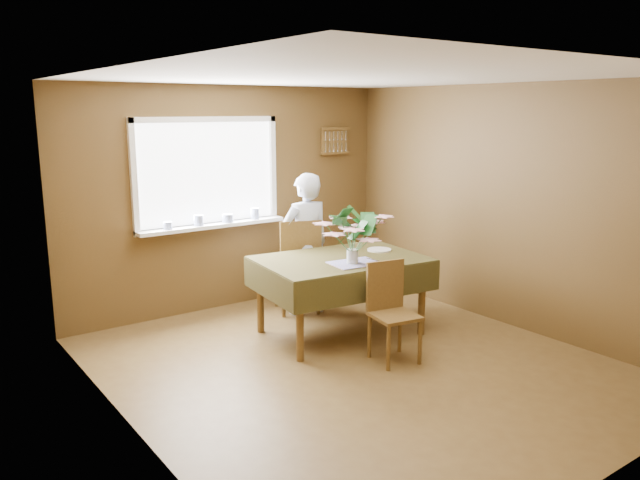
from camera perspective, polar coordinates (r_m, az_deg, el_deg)
floor at (r=5.67m, az=3.34°, el=-11.37°), size 4.50×4.50×0.00m
ceiling at (r=5.22m, az=3.68°, el=14.73°), size 4.50×4.50×0.00m
wall_back at (r=7.16m, az=-8.07°, el=3.83°), size 4.00×0.00×4.00m
wall_front at (r=3.90m, az=25.15°, el=-3.96°), size 4.00×0.00×4.00m
wall_left at (r=4.34m, az=-17.30°, el=-1.83°), size 0.00×4.50×4.50m
wall_right at (r=6.75m, az=16.73°, el=2.95°), size 0.00×4.50×4.50m
window_assembly at (r=6.97m, az=-10.03°, el=4.47°), size 1.72×0.20×1.22m
spoon_rack at (r=7.86m, az=1.39°, el=9.04°), size 0.44×0.05×0.33m
dining_table at (r=6.23m, az=1.92°, el=-2.51°), size 1.74×1.29×0.79m
chair_far at (r=6.90m, az=-1.98°, el=-2.10°), size 0.59×0.59×1.06m
chair_near at (r=5.70m, az=6.45°, el=-6.05°), size 0.45×0.45×0.90m
seated_woman at (r=6.84m, az=-1.33°, el=-0.40°), size 0.60×0.43×1.57m
flower_bouquet at (r=5.91m, az=3.02°, el=0.83°), size 0.57×0.57×0.49m
side_plate at (r=6.56m, az=5.43°, el=-0.90°), size 0.34×0.34×0.01m
table_knife at (r=6.10m, az=5.07°, el=-1.85°), size 0.05×0.24×0.00m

